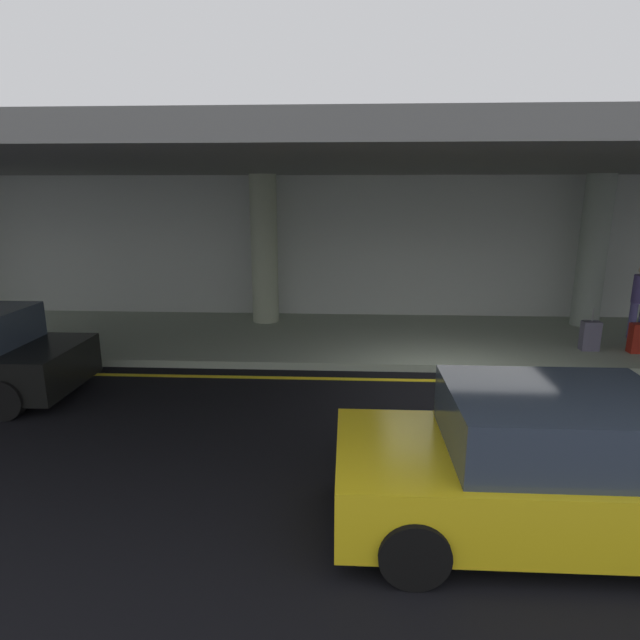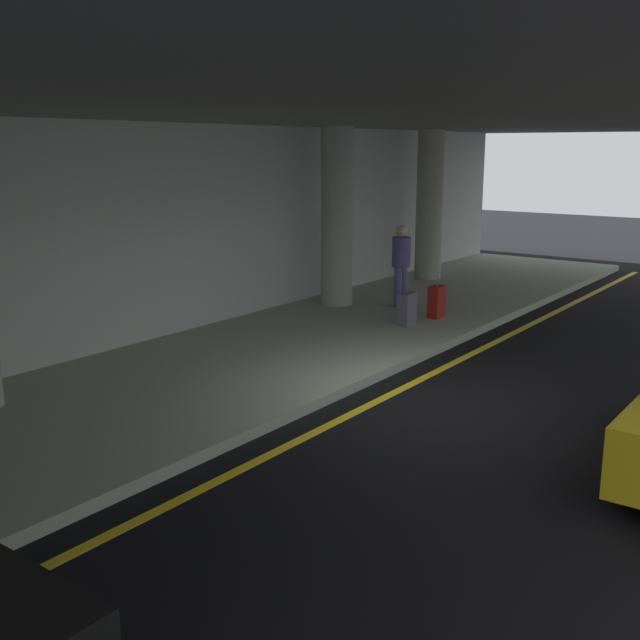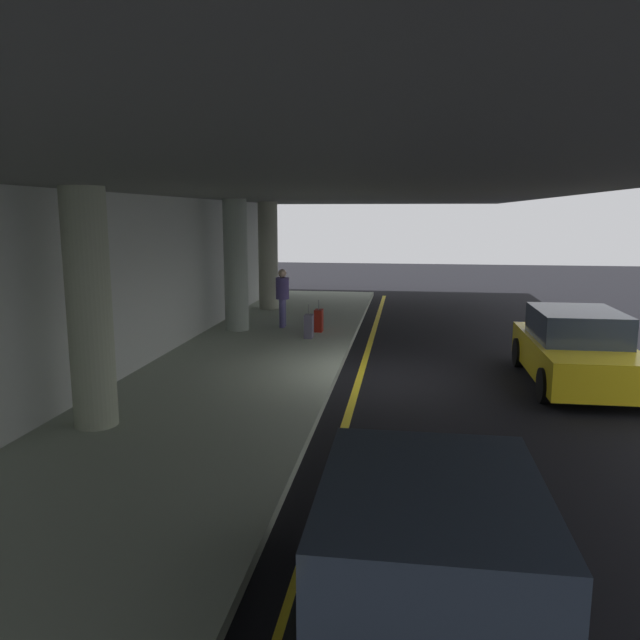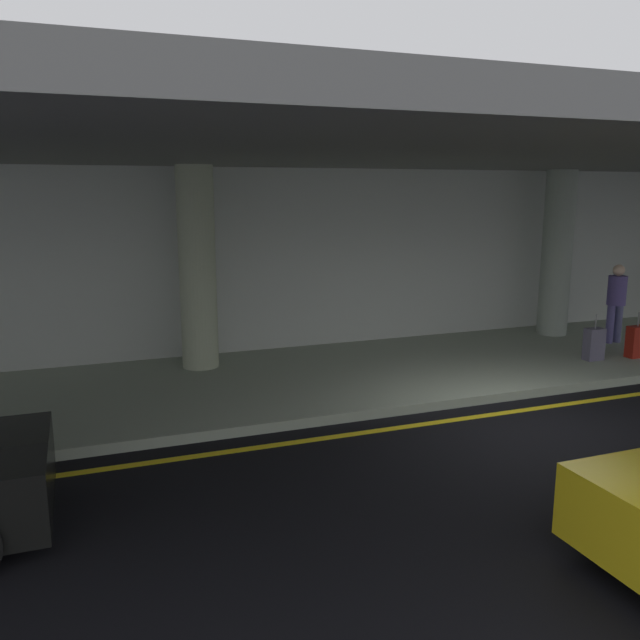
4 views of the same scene
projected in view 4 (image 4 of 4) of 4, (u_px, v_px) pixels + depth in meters
ground_plane at (529, 425)px, 9.50m from camera, size 60.00×60.00×0.00m
sidewalk at (424, 367)px, 12.33m from camera, size 26.00×4.20×0.15m
lane_stripe_yellow at (506, 413)px, 10.00m from camera, size 26.00×0.14×0.01m
support_column_left_mid at (197, 268)px, 11.74m from camera, size 0.66×0.66×3.65m
support_column_center at (557, 254)px, 14.49m from camera, size 0.66×0.66×3.65m
ceiling_overhang at (445, 155)px, 11.12m from camera, size 28.00×13.20×0.30m
terminal_back_wall at (375, 259)px, 14.04m from camera, size 26.00×0.30×3.80m
traveler_with_luggage at (616, 298)px, 13.78m from camera, size 0.38×0.38×1.68m
suitcase_upright_primary at (594, 344)px, 12.48m from camera, size 0.36×0.22×0.90m
suitcase_upright_secondary at (636, 342)px, 12.68m from camera, size 0.36×0.22×0.90m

